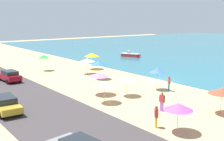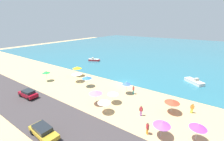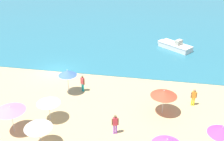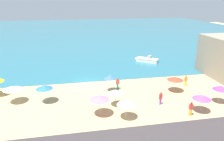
% 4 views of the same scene
% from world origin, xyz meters
% --- Properties ---
extents(ground_plane, '(160.00, 160.00, 0.00)m').
position_xyz_m(ground_plane, '(0.00, 0.00, 0.00)').
color(ground_plane, tan).
extents(sea, '(150.00, 110.00, 0.05)m').
position_xyz_m(sea, '(0.00, 55.00, 0.03)').
color(sea, '#28687A').
rests_on(sea, ground_plane).
extents(coastal_road, '(80.00, 8.00, 0.06)m').
position_xyz_m(coastal_road, '(0.00, -18.00, 0.03)').
color(coastal_road, '#3B3536').
rests_on(coastal_road, ground_plane).
extents(beach_umbrella_0, '(2.31, 2.31, 2.37)m').
position_xyz_m(beach_umbrella_0, '(12.24, -6.15, 2.05)').
color(beach_umbrella_0, '#B2B2B7').
rests_on(beach_umbrella_0, ground_plane).
extents(beach_umbrella_1, '(1.84, 1.84, 2.60)m').
position_xyz_m(beach_umbrella_1, '(-16.42, -9.47, 2.28)').
color(beach_umbrella_1, '#B2B2B7').
rests_on(beach_umbrella_1, ground_plane).
extents(beach_umbrella_2, '(2.17, 2.17, 2.53)m').
position_xyz_m(beach_umbrella_2, '(-5.94, -6.28, 2.20)').
color(beach_umbrella_2, '#B2B2B7').
rests_on(beach_umbrella_2, ground_plane).
extents(beach_umbrella_3, '(2.42, 2.42, 2.70)m').
position_xyz_m(beach_umbrella_3, '(-12.87, -2.73, 2.36)').
color(beach_umbrella_3, '#B2B2B7').
rests_on(beach_umbrella_3, ground_plane).
extents(beach_umbrella_4, '(2.14, 2.14, 2.30)m').
position_xyz_m(beach_umbrella_4, '(12.55, -12.35, 1.97)').
color(beach_umbrella_4, '#B2B2B7').
rests_on(beach_umbrella_4, ground_plane).
extents(beach_umbrella_5, '(1.98, 1.98, 2.28)m').
position_xyz_m(beach_umbrella_5, '(2.87, -8.90, 1.97)').
color(beach_umbrella_5, '#B2B2B7').
rests_on(beach_umbrella_5, ground_plane).
extents(beach_umbrella_6, '(2.37, 2.37, 2.40)m').
position_xyz_m(beach_umbrella_6, '(-9.96, -5.58, 2.10)').
color(beach_umbrella_6, '#B2B2B7').
rests_on(beach_umbrella_6, ground_plane).
extents(beach_umbrella_7, '(2.06, 2.06, 2.20)m').
position_xyz_m(beach_umbrella_7, '(3.40, -12.17, 1.94)').
color(beach_umbrella_7, '#B2B2B7').
rests_on(beach_umbrella_7, ground_plane).
extents(beach_umbrella_8, '(2.36, 2.36, 2.46)m').
position_xyz_m(beach_umbrella_8, '(0.58, -10.90, 2.21)').
color(beach_umbrella_8, '#B2B2B7').
rests_on(beach_umbrella_8, ground_plane).
extents(beach_umbrella_9, '(1.81, 1.81, 2.61)m').
position_xyz_m(beach_umbrella_9, '(3.01, -4.34, 2.28)').
color(beach_umbrella_9, '#B2B2B7').
rests_on(beach_umbrella_9, ground_plane).
extents(beach_umbrella_10, '(1.99, 1.99, 2.48)m').
position_xyz_m(beach_umbrella_10, '(16.29, -10.61, 2.14)').
color(beach_umbrella_10, '#B2B2B7').
rests_on(beach_umbrella_10, ground_plane).
extents(bather_0, '(0.51, 0.37, 1.76)m').
position_xyz_m(bather_0, '(4.28, -3.70, 0.99)').
color(bather_0, teal).
rests_on(bather_0, ground_plane).
extents(bather_1, '(0.57, 0.26, 1.71)m').
position_xyz_m(bather_1, '(14.98, -4.36, 0.96)').
color(bather_1, yellow).
rests_on(bather_1, ground_plane).
extents(bather_2, '(0.50, 0.37, 1.75)m').
position_xyz_m(bather_2, '(10.96, -12.90, 0.98)').
color(bather_2, orange).
rests_on(bather_2, ground_plane).
extents(bather_3, '(0.54, 0.32, 1.77)m').
position_xyz_m(bather_3, '(8.60, -9.65, 1.00)').
color(bather_3, purple).
rests_on(bather_3, ground_plane).
extents(parked_car_0, '(4.67, 2.10, 1.39)m').
position_xyz_m(parked_car_0, '(0.32, -20.76, 0.80)').
color(parked_car_0, '#AC8B26').
rests_on(parked_car_0, coastal_road).
extents(parked_car_1, '(4.13, 2.00, 1.46)m').
position_xyz_m(parked_car_1, '(-11.65, -16.49, 0.83)').
color(parked_car_1, maroon).
rests_on(parked_car_1, coastal_road).
extents(skiff_nearshore, '(4.29, 2.74, 1.29)m').
position_xyz_m(skiff_nearshore, '(-19.94, 11.90, 0.47)').
color(skiff_nearshore, '#B72A2F').
rests_on(skiff_nearshore, sea).
extents(skiff_offshore, '(4.77, 4.19, 1.42)m').
position_xyz_m(skiff_offshore, '(13.61, 9.44, 0.47)').
color(skiff_offshore, silver).
rests_on(skiff_offshore, sea).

